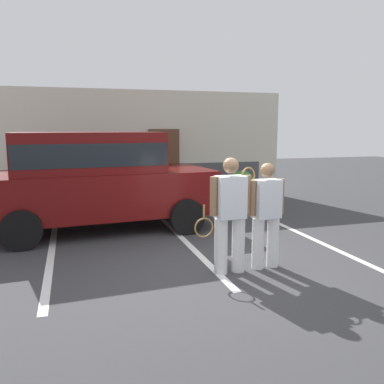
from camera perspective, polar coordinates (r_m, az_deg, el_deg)
ground_plane at (r=6.14m, az=4.66°, el=-11.37°), size 40.00×40.00×0.00m
parking_stripe_0 at (r=7.19m, az=-19.29°, el=-8.77°), size 0.12×4.40×0.01m
parking_stripe_1 at (r=7.46m, az=-0.26°, el=-7.60°), size 0.12×4.40×0.01m
parking_stripe_2 at (r=8.44m, az=15.76°, el=-5.97°), size 0.12×4.40×0.01m
house_frontage at (r=11.83m, az=-6.38°, el=5.88°), size 8.26×0.40×3.19m
parked_suv at (r=8.62m, az=-13.40°, el=2.17°), size 4.72×2.42×2.05m
tennis_player_man at (r=5.95m, az=5.34°, el=-3.14°), size 0.90×0.29×1.72m
tennis_player_woman at (r=6.25m, az=10.37°, el=-3.01°), size 0.74×0.29×1.62m
potted_plant_by_porch at (r=11.68m, az=7.04°, el=0.99°), size 0.71×0.71×0.93m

